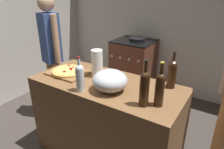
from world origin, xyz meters
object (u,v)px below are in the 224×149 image
Objects in this scene: pizza at (68,71)px; mixing_bowl at (110,80)px; stove at (133,67)px; person_in_stripes at (52,52)px; wine_bottle_amber at (172,73)px; wine_bottle_green at (160,88)px; paper_towel_roll at (97,63)px; wine_bottle_dark at (80,77)px; wine_bottle_clear at (144,87)px.

mixing_bowl reaches higher than pizza.
person_in_stripes is at bearing -114.54° from stove.
wine_bottle_amber is 0.94× the size of wine_bottle_green.
pizza is 1.05m from wine_bottle_amber.
paper_towel_roll is 0.34m from wine_bottle_dark.
wine_bottle_amber is at bearing -51.05° from stove.
wine_bottle_amber is at bearing 15.05° from pizza.
wine_bottle_clear is at bearing -8.84° from pizza.
paper_towel_roll reaches higher than mixing_bowl.
mixing_bowl is 1.11× the size of paper_towel_roll.
mixing_bowl is (0.57, -0.08, 0.06)m from pizza.
paper_towel_roll is (-0.28, 0.19, 0.04)m from mixing_bowl.
wine_bottle_clear is (0.35, -0.07, 0.06)m from mixing_bowl.
pizza is 0.95m from wine_bottle_clear.
person_in_stripes is (-0.56, -1.23, 0.48)m from stove.
person_in_stripes is (-1.57, 0.02, -0.08)m from wine_bottle_amber.
wine_bottle_green is (0.02, -0.35, 0.01)m from wine_bottle_amber.
wine_bottle_amber is 0.42m from wine_bottle_clear.
mixing_bowl is 0.19× the size of person_in_stripes.
wine_bottle_amber is 1.06× the size of wine_bottle_dark.
pizza is 0.34m from paper_towel_roll.
paper_towel_roll is at bearing 145.95° from mixing_bowl.
wine_bottle_clear is at bearing -147.44° from wine_bottle_green.
stove is (-0.58, 1.60, -0.52)m from mixing_bowl.
person_in_stripes is (-1.59, 0.38, -0.10)m from wine_bottle_green.
mixing_bowl is 0.37m from wine_bottle_clear.
wine_bottle_clear is (-0.08, -0.41, 0.02)m from wine_bottle_amber.
paper_towel_roll is 0.75× the size of wine_bottle_clear.
mixing_bowl is at bearing -70.02° from stove.
wine_bottle_amber is 0.35× the size of stove.
mixing_bowl is 0.55m from wine_bottle_amber.
pizza is at bearing -27.39° from person_in_stripes.
wine_bottle_dark is at bearing -142.26° from wine_bottle_amber.
paper_towel_roll is (0.30, 0.11, 0.11)m from pizza.
wine_bottle_green is 0.37× the size of stove.
wine_bottle_dark is 0.19× the size of person_in_stripes.
paper_towel_roll is at bearing -167.34° from wine_bottle_amber.
stove is (-0.30, 1.41, -0.57)m from paper_towel_roll.
wine_bottle_clear is at bearing 8.20° from wine_bottle_dark.
stove is at bearing 119.32° from wine_bottle_clear.
wine_bottle_amber is 0.90× the size of wine_bottle_clear.
wine_bottle_green is 0.68m from wine_bottle_dark.
wine_bottle_dark is at bearing -29.15° from person_in_stripes.
wine_bottle_clear reaches higher than wine_bottle_green.
wine_bottle_clear is 1.56m from person_in_stripes.
mixing_bowl is at bearing -7.51° from pizza.
wine_bottle_green is at bearing 32.56° from wine_bottle_clear.
person_in_stripes is at bearing 163.66° from wine_bottle_clear.
stove is at bearing 128.95° from wine_bottle_amber.
wine_bottle_clear is 0.39× the size of stove.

